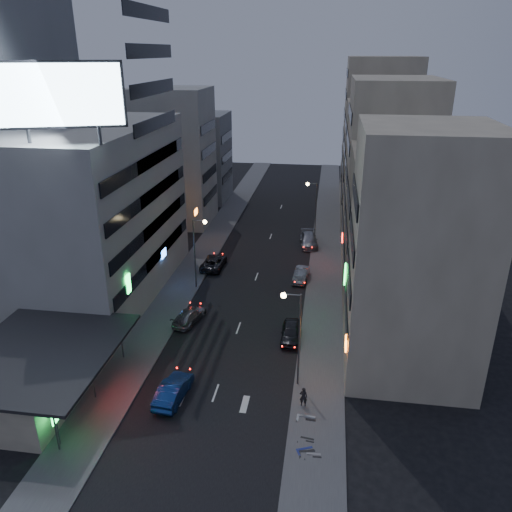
% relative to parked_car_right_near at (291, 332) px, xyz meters
% --- Properties ---
extents(ground, '(180.00, 180.00, 0.00)m').
position_rel_parked_car_right_near_xyz_m(ground, '(-5.18, -12.71, -0.75)').
color(ground, black).
rests_on(ground, ground).
extents(sidewalk_left, '(4.00, 120.00, 0.12)m').
position_rel_parked_car_right_near_xyz_m(sidewalk_left, '(-13.18, 17.29, -0.69)').
color(sidewalk_left, '#4C4C4F').
rests_on(sidewalk_left, ground).
extents(sidewalk_right, '(4.00, 120.00, 0.12)m').
position_rel_parked_car_right_near_xyz_m(sidewalk_right, '(2.82, 17.29, -0.69)').
color(sidewalk_right, '#4C4C4F').
rests_on(sidewalk_right, ground).
extents(food_court, '(11.00, 13.00, 3.88)m').
position_rel_parked_car_right_near_xyz_m(food_court, '(-19.08, -10.71, 1.24)').
color(food_court, beige).
rests_on(food_court, ground).
extents(white_building, '(14.00, 24.00, 18.00)m').
position_rel_parked_car_right_near_xyz_m(white_building, '(-22.18, 7.29, 8.25)').
color(white_building, '#A5A5A1').
rests_on(white_building, ground).
extents(grey_tower, '(10.00, 14.00, 34.00)m').
position_rel_parked_car_right_near_xyz_m(grey_tower, '(-31.18, 10.29, 16.25)').
color(grey_tower, gray).
rests_on(grey_tower, ground).
extents(shophouse_near, '(10.00, 11.00, 20.00)m').
position_rel_parked_car_right_near_xyz_m(shophouse_near, '(9.82, -2.21, 9.25)').
color(shophouse_near, beige).
rests_on(shophouse_near, ground).
extents(shophouse_mid, '(11.00, 12.00, 16.00)m').
position_rel_parked_car_right_near_xyz_m(shophouse_mid, '(10.32, 9.29, 7.25)').
color(shophouse_mid, tan).
rests_on(shophouse_mid, ground).
extents(shophouse_far, '(10.00, 14.00, 22.00)m').
position_rel_parked_car_right_near_xyz_m(shophouse_far, '(9.82, 22.29, 10.25)').
color(shophouse_far, beige).
rests_on(shophouse_far, ground).
extents(far_left_a, '(11.00, 10.00, 20.00)m').
position_rel_parked_car_right_near_xyz_m(far_left_a, '(-20.68, 32.29, 9.25)').
color(far_left_a, '#A5A5A1').
rests_on(far_left_a, ground).
extents(far_left_b, '(12.00, 10.00, 15.00)m').
position_rel_parked_car_right_near_xyz_m(far_left_b, '(-21.18, 45.29, 6.75)').
color(far_left_b, gray).
rests_on(far_left_b, ground).
extents(far_right_a, '(11.00, 12.00, 18.00)m').
position_rel_parked_car_right_near_xyz_m(far_right_a, '(10.32, 37.29, 8.25)').
color(far_right_a, tan).
rests_on(far_right_a, ground).
extents(far_right_b, '(12.00, 12.00, 24.00)m').
position_rel_parked_car_right_near_xyz_m(far_right_b, '(10.82, 51.29, 11.25)').
color(far_right_b, beige).
rests_on(far_right_b, ground).
extents(billboard, '(9.52, 3.75, 6.20)m').
position_rel_parked_car_right_near_xyz_m(billboard, '(-18.17, -2.74, 20.91)').
color(billboard, '#595B60').
rests_on(billboard, white_building).
extents(street_lamp_right_near, '(1.60, 0.44, 8.02)m').
position_rel_parked_car_right_near_xyz_m(street_lamp_right_near, '(0.72, -6.71, 4.62)').
color(street_lamp_right_near, '#595B60').
rests_on(street_lamp_right_near, sidewalk_right).
extents(street_lamp_left, '(1.60, 0.44, 8.02)m').
position_rel_parked_car_right_near_xyz_m(street_lamp_left, '(-11.08, 9.29, 4.62)').
color(street_lamp_left, '#595B60').
rests_on(street_lamp_left, sidewalk_left).
extents(street_lamp_right_far, '(1.60, 0.44, 8.02)m').
position_rel_parked_car_right_near_xyz_m(street_lamp_right_far, '(0.72, 27.29, 4.62)').
color(street_lamp_right_far, '#595B60').
rests_on(street_lamp_right_far, sidewalk_right).
extents(parked_car_right_near, '(1.88, 4.43, 1.49)m').
position_rel_parked_car_right_near_xyz_m(parked_car_right_near, '(0.00, 0.00, 0.00)').
color(parked_car_right_near, '#222327').
rests_on(parked_car_right_near, ground).
extents(parked_car_right_mid, '(1.90, 4.36, 1.39)m').
position_rel_parked_car_right_near_xyz_m(parked_car_right_mid, '(0.09, 13.12, -0.05)').
color(parked_car_right_mid, gray).
rests_on(parked_car_right_mid, ground).
extents(parked_car_left, '(2.60, 5.42, 1.49)m').
position_rel_parked_car_right_near_xyz_m(parked_car_left, '(-10.78, 15.14, -0.00)').
color(parked_car_left, '#27272C').
rests_on(parked_car_left, ground).
extents(parked_car_right_far, '(2.99, 5.83, 1.62)m').
position_rel_parked_car_right_near_xyz_m(parked_car_right_far, '(0.42, 24.50, 0.06)').
color(parked_car_right_far, gray).
rests_on(parked_car_right_far, ground).
extents(road_car_blue, '(2.08, 4.91, 1.58)m').
position_rel_parked_car_right_near_xyz_m(road_car_blue, '(-8.20, -9.85, 0.04)').
color(road_car_blue, navy).
rests_on(road_car_blue, ground).
extents(road_car_silver, '(2.88, 4.99, 1.36)m').
position_rel_parked_car_right_near_xyz_m(road_car_silver, '(-10.18, 1.75, -0.07)').
color(road_car_silver, '#93949A').
rests_on(road_car_silver, ground).
extents(person, '(0.59, 0.40, 1.60)m').
position_rel_parked_car_right_near_xyz_m(person, '(1.71, -9.34, 0.17)').
color(person, black).
rests_on(person, sidewalk_right).
extents(scooter_black_a, '(0.88, 1.77, 1.04)m').
position_rel_parked_car_right_near_xyz_m(scooter_black_a, '(2.79, -13.74, -0.11)').
color(scooter_black_a, black).
rests_on(scooter_black_a, sidewalk_right).
extents(scooter_silver_a, '(0.61, 1.63, 0.98)m').
position_rel_parked_car_right_near_xyz_m(scooter_silver_a, '(3.19, -14.00, -0.14)').
color(scooter_silver_a, gray).
rests_on(scooter_silver_a, sidewalk_right).
extents(scooter_blue, '(1.18, 1.80, 1.04)m').
position_rel_parked_car_right_near_xyz_m(scooter_blue, '(2.57, -13.42, -0.10)').
color(scooter_blue, navy).
rests_on(scooter_blue, sidewalk_right).
extents(scooter_black_b, '(0.75, 1.65, 0.97)m').
position_rel_parked_car_right_near_xyz_m(scooter_black_b, '(2.72, -12.72, -0.14)').
color(scooter_black_b, black).
rests_on(scooter_black_b, sidewalk_right).
extents(scooter_silver_b, '(0.77, 2.04, 1.23)m').
position_rel_parked_car_right_near_xyz_m(scooter_silver_b, '(2.72, -10.44, -0.01)').
color(scooter_silver_b, '#B4B9BD').
rests_on(scooter_silver_b, sidewalk_right).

